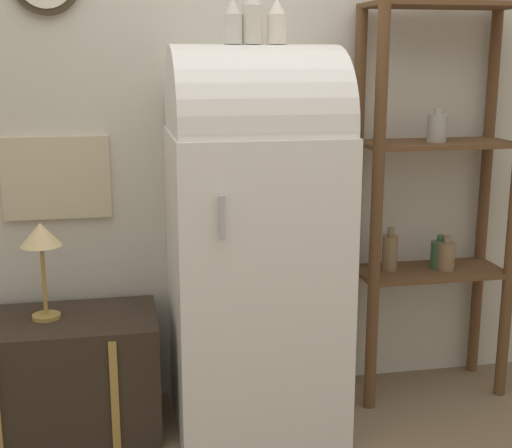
# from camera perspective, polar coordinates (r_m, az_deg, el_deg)

# --- Properties ---
(ground_plane) EXTENTS (12.00, 12.00, 0.00)m
(ground_plane) POSITION_cam_1_polar(r_m,az_deg,el_deg) (2.91, 0.82, -17.46)
(ground_plane) COLOR #7A664C
(wall_back) EXTENTS (7.00, 0.09, 2.70)m
(wall_back) POSITION_cam_1_polar(r_m,az_deg,el_deg) (3.07, -1.43, 10.69)
(wall_back) COLOR beige
(wall_back) RESTS_ON ground_plane
(refrigerator) EXTENTS (0.65, 0.66, 1.53)m
(refrigerator) POSITION_cam_1_polar(r_m,az_deg,el_deg) (2.82, -0.11, -0.81)
(refrigerator) COLOR white
(refrigerator) RESTS_ON ground_plane
(suitcase_trunk) EXTENTS (0.78, 0.45, 0.48)m
(suitcase_trunk) POSITION_cam_1_polar(r_m,az_deg,el_deg) (3.02, -15.39, -11.60)
(suitcase_trunk) COLOR #33281E
(suitcase_trunk) RESTS_ON ground_plane
(shelf_unit) EXTENTS (0.67, 0.31, 1.70)m
(shelf_unit) POSITION_cam_1_polar(r_m,az_deg,el_deg) (3.17, 14.08, 2.92)
(shelf_unit) COLOR brown
(shelf_unit) RESTS_ON ground_plane
(vase_left) EXTENTS (0.07, 0.07, 0.16)m
(vase_left) POSITION_cam_1_polar(r_m,az_deg,el_deg) (2.72, -1.85, 15.80)
(vase_left) COLOR beige
(vase_left) RESTS_ON refrigerator
(vase_center) EXTENTS (0.08, 0.08, 0.21)m
(vase_center) POSITION_cam_1_polar(r_m,az_deg,el_deg) (2.74, -0.31, 16.27)
(vase_center) COLOR beige
(vase_center) RESTS_ON refrigerator
(vase_right) EXTENTS (0.07, 0.07, 0.17)m
(vase_right) POSITION_cam_1_polar(r_m,az_deg,el_deg) (2.76, 1.67, 15.79)
(vase_right) COLOR silver
(vase_right) RESTS_ON refrigerator
(desk_lamp) EXTENTS (0.16, 0.16, 0.39)m
(desk_lamp) POSITION_cam_1_polar(r_m,az_deg,el_deg) (2.86, -16.81, -1.39)
(desk_lamp) COLOR #AD8942
(desk_lamp) RESTS_ON suitcase_trunk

